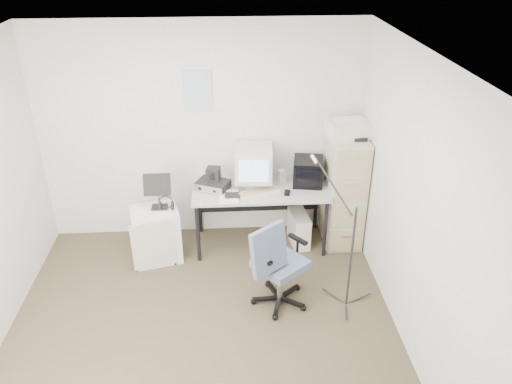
{
  "coord_description": "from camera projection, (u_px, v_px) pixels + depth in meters",
  "views": [
    {
      "loc": [
        0.27,
        -3.44,
        3.31
      ],
      "look_at": [
        0.55,
        0.95,
        0.95
      ],
      "focal_mm": 35.0,
      "sensor_mm": 36.0,
      "label": 1
    }
  ],
  "objects": [
    {
      "name": "wall_calendar",
      "position": [
        198.0,
        91.0,
        5.32
      ],
      "size": [
        0.3,
        0.02,
        0.44
      ],
      "primitive_type": "cube",
      "color": "white",
      "rests_on": "wall_back"
    },
    {
      "name": "headphones",
      "position": [
        166.0,
        205.0,
        5.33
      ],
      "size": [
        0.23,
        0.23,
        0.03
      ],
      "primitive_type": "torus",
      "rotation": [
        0.0,
        0.0,
        -0.37
      ],
      "color": "black",
      "rests_on": "side_cart"
    },
    {
      "name": "side_cart",
      "position": [
        156.0,
        235.0,
        5.48
      ],
      "size": [
        0.58,
        0.5,
        0.62
      ],
      "primitive_type": "cube",
      "rotation": [
        0.0,
        0.0,
        0.24
      ],
      "color": "silver",
      "rests_on": "floor"
    },
    {
      "name": "printer",
      "position": [
        349.0,
        129.0,
        5.32
      ],
      "size": [
        0.5,
        0.39,
        0.18
      ],
      "primitive_type": "cube",
      "rotation": [
        0.0,
        0.0,
        0.18
      ],
      "color": "beige",
      "rests_on": "filing_cabinet"
    },
    {
      "name": "crt_tv",
      "position": [
        308.0,
        171.0,
        5.58
      ],
      "size": [
        0.37,
        0.39,
        0.29
      ],
      "primitive_type": "cube",
      "rotation": [
        0.0,
        0.0,
        -0.17
      ],
      "color": "black",
      "rests_on": "desk"
    },
    {
      "name": "radio_speaker",
      "position": [
        213.0,
        174.0,
        5.48
      ],
      "size": [
        0.17,
        0.16,
        0.14
      ],
      "primitive_type": "cube",
      "rotation": [
        0.0,
        0.0,
        -0.22
      ],
      "color": "black",
      "rests_on": "radio_receiver"
    },
    {
      "name": "music_stand",
      "position": [
        158.0,
        191.0,
        5.29
      ],
      "size": [
        0.32,
        0.25,
        0.42
      ],
      "primitive_type": "cube",
      "rotation": [
        0.0,
        0.0,
        0.37
      ],
      "color": "black",
      "rests_on": "side_cart"
    },
    {
      "name": "desk_speaker",
      "position": [
        282.0,
        176.0,
        5.64
      ],
      "size": [
        0.1,
        0.1,
        0.14
      ],
      "primitive_type": "cube",
      "rotation": [
        0.0,
        0.0,
        0.37
      ],
      "color": "beige",
      "rests_on": "desk"
    },
    {
      "name": "papers",
      "position": [
        229.0,
        196.0,
        5.35
      ],
      "size": [
        0.21,
        0.28,
        0.02
      ],
      "primitive_type": "cube",
      "rotation": [
        0.0,
        0.0,
        0.0
      ],
      "color": "white",
      "rests_on": "desk"
    },
    {
      "name": "keyboard",
      "position": [
        258.0,
        192.0,
        5.42
      ],
      "size": [
        0.49,
        0.33,
        0.03
      ],
      "primitive_type": "cube",
      "rotation": [
        0.0,
        0.0,
        0.39
      ],
      "color": "beige",
      "rests_on": "desk"
    },
    {
      "name": "mic_stand",
      "position": [
        353.0,
        243.0,
        4.6
      ],
      "size": [
        0.03,
        0.03,
        1.44
      ],
      "primitive_type": "cylinder",
      "rotation": [
        0.0,
        0.0,
        2.03
      ],
      "color": "black",
      "rests_on": "floor"
    },
    {
      "name": "desk",
      "position": [
        260.0,
        216.0,
        5.72
      ],
      "size": [
        1.5,
        0.7,
        0.73
      ],
      "primitive_type": "cube",
      "color": "silver",
      "rests_on": "floor"
    },
    {
      "name": "radio_receiver",
      "position": [
        213.0,
        185.0,
        5.5
      ],
      "size": [
        0.41,
        0.36,
        0.1
      ],
      "primitive_type": "cube",
      "rotation": [
        0.0,
        0.0,
        -0.43
      ],
      "color": "black",
      "rests_on": "desk"
    },
    {
      "name": "wall_right",
      "position": [
        415.0,
        210.0,
        4.09
      ],
      "size": [
        0.02,
        3.6,
        2.5
      ],
      "primitive_type": "cube",
      "color": "silver",
      "rests_on": "ground"
    },
    {
      "name": "wall_back",
      "position": [
        202.0,
        134.0,
        5.57
      ],
      "size": [
        3.6,
        0.02,
        2.5
      ],
      "primitive_type": "cube",
      "color": "silver",
      "rests_on": "ground"
    },
    {
      "name": "floor",
      "position": [
        203.0,
        334.0,
        4.58
      ],
      "size": [
        3.6,
        3.6,
        0.01
      ],
      "primitive_type": "cube",
      "color": "#423E2A",
      "rests_on": "ground"
    },
    {
      "name": "office_chair",
      "position": [
        280.0,
        262.0,
        4.74
      ],
      "size": [
        0.78,
        0.78,
        0.97
      ],
      "primitive_type": "cube",
      "rotation": [
        0.0,
        0.0,
        0.68
      ],
      "color": "#465A77",
      "rests_on": "floor"
    },
    {
      "name": "mouse",
      "position": [
        287.0,
        193.0,
        5.41
      ],
      "size": [
        0.08,
        0.11,
        0.03
      ],
      "primitive_type": "cube",
      "rotation": [
        0.0,
        0.0,
        -0.25
      ],
      "color": "black",
      "rests_on": "desk"
    },
    {
      "name": "ceiling",
      "position": [
        184.0,
        60.0,
        3.39
      ],
      "size": [
        3.6,
        3.6,
        0.01
      ],
      "primitive_type": "cube",
      "color": "white",
      "rests_on": "ground"
    },
    {
      "name": "pc_tower",
      "position": [
        299.0,
        229.0,
        5.8
      ],
      "size": [
        0.23,
        0.43,
        0.38
      ],
      "primitive_type": "cube",
      "rotation": [
        0.0,
        0.0,
        0.11
      ],
      "color": "beige",
      "rests_on": "floor"
    },
    {
      "name": "filing_cabinet",
      "position": [
        343.0,
        190.0,
        5.66
      ],
      "size": [
        0.4,
        0.6,
        1.3
      ],
      "primitive_type": "cube",
      "color": "beige",
      "rests_on": "floor"
    },
    {
      "name": "crt_monitor",
      "position": [
        254.0,
        167.0,
        5.51
      ],
      "size": [
        0.43,
        0.45,
        0.45
      ],
      "primitive_type": "cube",
      "rotation": [
        0.0,
        0.0,
        -0.06
      ],
      "color": "beige",
      "rests_on": "desk"
    }
  ]
}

